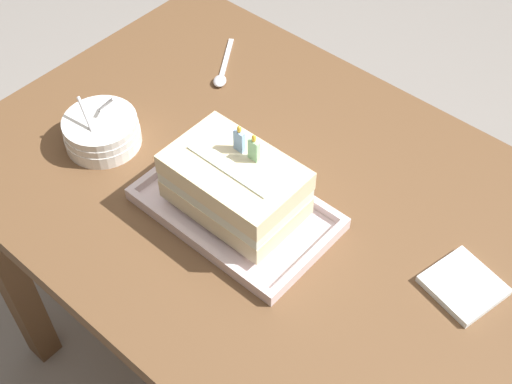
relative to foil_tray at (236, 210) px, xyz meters
name	(u,v)px	position (x,y,z in m)	size (l,w,h in m)	color
ground_plane	(269,381)	(0.02, 0.08, -0.73)	(8.00, 8.00, 0.00)	gray
dining_table	(274,232)	(0.02, 0.08, -0.11)	(1.12, 0.75, 0.72)	brown
foil_tray	(236,210)	(0.00, 0.00, 0.00)	(0.32, 0.20, 0.02)	silver
birthday_cake	(235,185)	(0.00, 0.00, 0.06)	(0.21, 0.14, 0.15)	beige
bowl_stack	(102,131)	(-0.30, -0.04, 0.02)	(0.14, 0.14, 0.10)	white
serving_spoon_near_tray	(221,75)	(-0.26, 0.24, 0.00)	(0.10, 0.14, 0.01)	silver
napkin_pile	(464,285)	(0.36, 0.12, 0.00)	(0.12, 0.12, 0.01)	white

